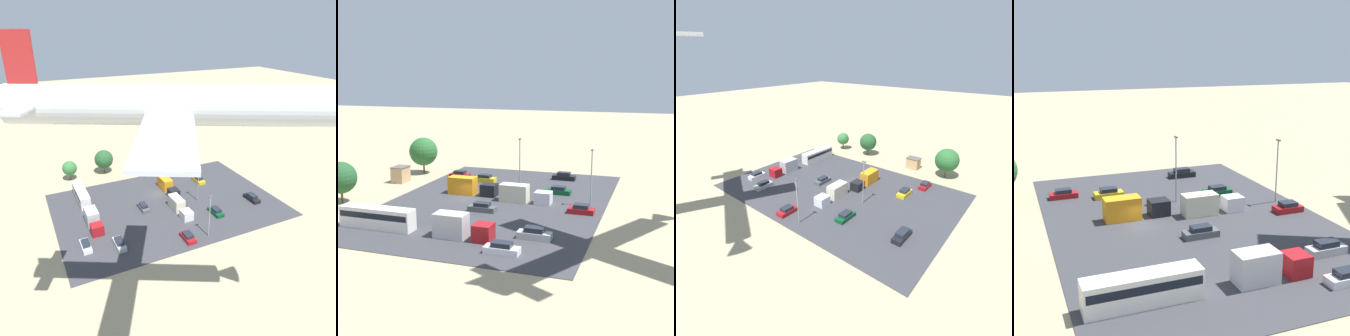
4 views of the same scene
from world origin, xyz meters
The scene contains 19 objects.
ground_plane centered at (0.00, 0.00, 0.00)m, with size 400.00×400.00×0.00m, color tan.
parking_lot_surface centered at (0.00, 6.24, 0.04)m, with size 53.32×35.89×0.08m.
shed_building centered at (-7.89, -17.53, 1.63)m, with size 3.64×2.83×3.23m.
bus centered at (18.52, -5.25, 1.72)m, with size 2.47×11.09×3.04m.
parked_car_0 centered at (-20.20, 13.40, 0.76)m, with size 1.85×4.70×1.63m.
parked_car_1 centered at (21.91, 14.57, 0.69)m, with size 1.74×4.43×1.47m.
parked_car_2 centered at (-13.31, -1.38, 0.72)m, with size 1.97×4.43×1.53m.
parked_car_3 centered at (6.13, 5.75, 0.68)m, with size 1.75×4.44×1.45m.
parked_car_4 centered at (-15.57, -7.92, 0.67)m, with size 1.85×4.24×1.42m.
parked_car_5 centered at (2.21, 20.82, 0.70)m, with size 1.99×4.09×1.48m.
parked_car_6 centered at (-8.50, 14.87, 0.69)m, with size 1.94×4.42×1.45m.
parked_car_7 centered at (15.68, 16.94, 0.76)m, with size 1.74×4.60×1.63m.
parked_truck_0 centered at (-1.23, 10.17, 1.44)m, with size 2.39×8.88×2.97m.
parked_truck_1 centered at (-3.14, -0.30, 1.51)m, with size 2.45×8.97×3.12m.
parked_truck_2 centered at (18.62, 7.54, 1.60)m, with size 2.59×8.05×3.32m.
tree_apron_mid centered at (8.74, -18.84, 4.33)m, with size 5.41×5.41×7.04m.
tree_apron_far centered at (-17.16, -17.27, 4.84)m, with size 6.15×6.15×7.92m.
light_pole_lot_centre centered at (-2.27, 21.59, 5.28)m, with size 0.90×0.28×9.53m.
light_pole_lot_edge centered at (-7.74, 7.68, 5.50)m, with size 0.90×0.28×9.97m.
Camera 2 is at (72.56, 32.33, 21.50)m, focal length 50.00 mm.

